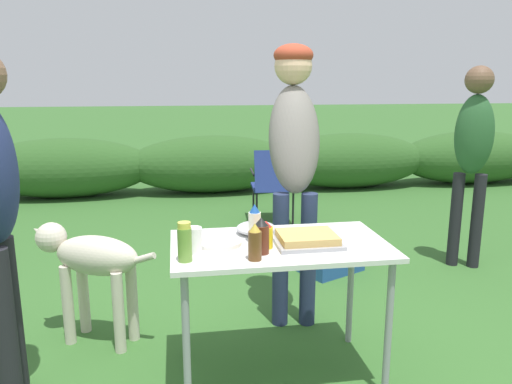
{
  "coord_description": "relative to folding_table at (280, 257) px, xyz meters",
  "views": [
    {
      "loc": [
        -0.51,
        -2.37,
        1.55
      ],
      "look_at": [
        -0.04,
        0.54,
        0.89
      ],
      "focal_mm": 35.0,
      "sensor_mm": 36.0,
      "label": 1
    }
  ],
  "objects": [
    {
      "name": "mayo_bottle",
      "position": [
        -0.12,
        0.04,
        0.17
      ],
      "size": [
        0.06,
        0.06,
        0.2
      ],
      "color": "silver",
      "rests_on": "folding_table"
    },
    {
      "name": "mustard_bottle",
      "position": [
        -0.08,
        -0.06,
        0.14
      ],
      "size": [
        0.07,
        0.07,
        0.14
      ],
      "color": "yellow",
      "rests_on": "folding_table"
    },
    {
      "name": "plate_stack",
      "position": [
        -0.31,
        0.03,
        0.09
      ],
      "size": [
        0.23,
        0.23,
        0.02
      ],
      "primitive_type": "cylinder",
      "color": "white",
      "rests_on": "folding_table"
    },
    {
      "name": "paper_cup_stack",
      "position": [
        -0.44,
        -0.07,
        0.14
      ],
      "size": [
        0.08,
        0.08,
        0.12
      ],
      "primitive_type": "cylinder",
      "color": "white",
      "rests_on": "folding_table"
    },
    {
      "name": "standing_person_in_navy_coat",
      "position": [
        1.89,
        1.33,
        0.37
      ],
      "size": [
        0.37,
        0.33,
        1.67
      ],
      "rotation": [
        0.0,
        0.0,
        -0.48
      ],
      "color": "black",
      "rests_on": "ground"
    },
    {
      "name": "camp_chair_green_behind_table",
      "position": [
        0.55,
        2.88,
        -0.2
      ],
      "size": [
        0.51,
        0.62,
        0.83
      ],
      "rotation": [
        0.0,
        0.0,
        -0.07
      ],
      "color": "navy",
      "rests_on": "ground"
    },
    {
      "name": "food_tray",
      "position": [
        0.13,
        -0.04,
        0.1
      ],
      "size": [
        0.33,
        0.28,
        0.06
      ],
      "color": "#9E9EA3",
      "rests_on": "folding_table"
    },
    {
      "name": "cooler_box",
      "position": [
        0.73,
        1.39,
        -0.49
      ],
      "size": [
        0.57,
        0.5,
        0.34
      ],
      "rotation": [
        0.0,
        0.0,
        3.6
      ],
      "color": "#234C93",
      "rests_on": "ground"
    },
    {
      "name": "ground_plane",
      "position": [
        0.0,
        0.0,
        -0.66
      ],
      "size": [
        60.0,
        60.0,
        0.0
      ],
      "primitive_type": "plane",
      "color": "#336028"
    },
    {
      "name": "mixing_bowl",
      "position": [
        -0.09,
        0.18,
        0.11
      ],
      "size": [
        0.21,
        0.21,
        0.06
      ],
      "primitive_type": "ellipsoid",
      "color": "silver",
      "rests_on": "folding_table"
    },
    {
      "name": "relish_jar",
      "position": [
        -0.48,
        -0.18,
        0.17
      ],
      "size": [
        0.07,
        0.07,
        0.18
      ],
      "color": "olive",
      "rests_on": "folding_table"
    },
    {
      "name": "bbq_sauce_bottle",
      "position": [
        -0.12,
        -0.13,
        0.16
      ],
      "size": [
        0.08,
        0.08,
        0.18
      ],
      "color": "#562314",
      "rests_on": "folding_table"
    },
    {
      "name": "shrub_hedge",
      "position": [
        0.0,
        4.58,
        -0.26
      ],
      "size": [
        14.4,
        0.9,
        0.8
      ],
      "color": "#2D5623",
      "rests_on": "ground"
    },
    {
      "name": "folding_table",
      "position": [
        0.0,
        0.0,
        0.0
      ],
      "size": [
        1.1,
        0.64,
        0.74
      ],
      "color": "silver",
      "rests_on": "ground"
    },
    {
      "name": "beer_bottle",
      "position": [
        -0.16,
        -0.22,
        0.16
      ],
      "size": [
        0.06,
        0.06,
        0.18
      ],
      "color": "brown",
      "rests_on": "folding_table"
    },
    {
      "name": "standing_person_in_red_jacket",
      "position": [
        0.23,
        0.69,
        0.5
      ],
      "size": [
        0.38,
        0.52,
        1.78
      ],
      "rotation": [
        0.0,
        0.0,
        -0.14
      ],
      "color": "#232D4C",
      "rests_on": "ground"
    },
    {
      "name": "dog",
      "position": [
        -1.03,
        0.53,
        -0.16
      ],
      "size": [
        0.78,
        0.46,
        0.72
      ],
      "rotation": [
        0.0,
        0.0,
        1.11
      ],
      "color": "beige",
      "rests_on": "ground"
    }
  ]
}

